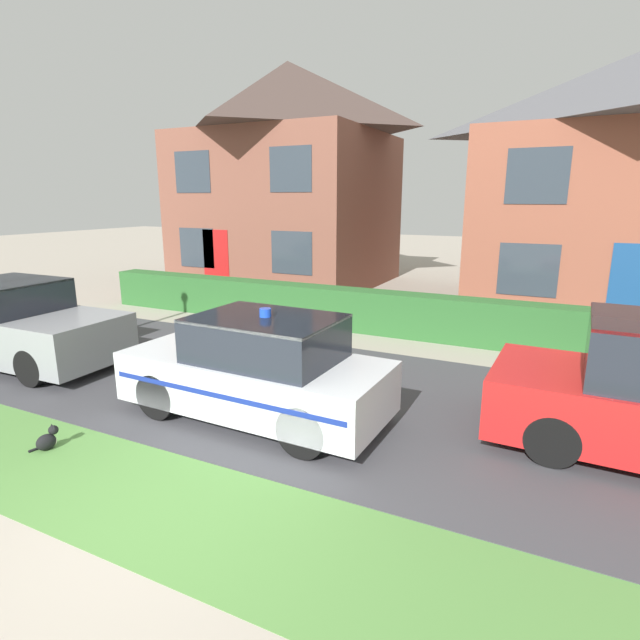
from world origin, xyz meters
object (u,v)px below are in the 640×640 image
at_px(cat, 48,440).
at_px(neighbour_car_far, 19,325).
at_px(police_car, 258,370).
at_px(house_left, 289,175).
at_px(house_right, 623,185).

height_order(cat, neighbour_car_far, neighbour_car_far).
xyz_separation_m(police_car, neighbour_car_far, (-5.43, 0.11, 0.02)).
bearing_deg(police_car, neighbour_car_far, 0.55).
distance_m(neighbour_car_far, house_left, 11.09).
relative_size(police_car, neighbour_car_far, 0.95).
bearing_deg(house_left, police_car, -62.80).
bearing_deg(police_car, house_left, -61.13).
bearing_deg(police_car, cat, 48.00).
xyz_separation_m(police_car, house_left, (-5.52, 10.73, 3.19)).
height_order(cat, house_left, house_left).
bearing_deg(house_right, police_car, -115.21).
bearing_deg(house_right, cat, -118.67).
distance_m(police_car, cat, 2.79).
distance_m(police_car, house_right, 12.00).
bearing_deg(neighbour_car_far, house_right, 43.85).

